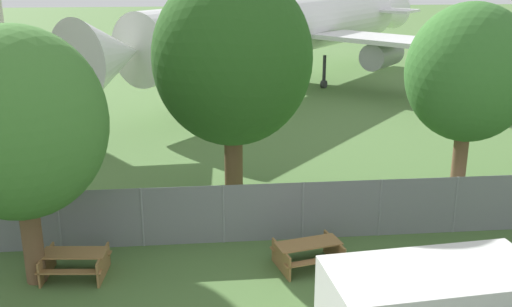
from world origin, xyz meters
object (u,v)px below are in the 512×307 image
Objects in this scene: airplane at (289,27)px; tree_behind_benches at (18,124)px; tree_far_right at (232,59)px; tree_left_of_cabin at (469,74)px; picnic_bench_near_cabin at (308,251)px; picnic_bench_open_grass at (75,261)px.

airplane reaches higher than tree_behind_benches.
tree_far_right reaches higher than tree_behind_benches.
tree_left_of_cabin is at bearing 10.59° from tree_behind_benches.
picnic_bench_near_cabin is 8.79m from tree_behind_benches.
picnic_bench_open_grass is (-10.20, -26.53, -3.78)m from airplane.
picnic_bench_near_cabin is 0.30× the size of tree_behind_benches.
picnic_bench_near_cabin is at bearing -156.31° from tree_left_of_cabin.
picnic_bench_near_cabin is at bearing 0.53° from tree_behind_benches.
picnic_bench_near_cabin is 6.73m from picnic_bench_open_grass.
tree_left_of_cabin is 13.52m from tree_behind_benches.
tree_behind_benches is at bearing 17.25° from airplane.
airplane reaches higher than tree_left_of_cabin.
tree_far_right reaches higher than tree_left_of_cabin.
tree_left_of_cabin is 1.04× the size of tree_behind_benches.
picnic_bench_open_grass is at bearing -135.85° from tree_far_right.
tree_far_right is (-5.35, -21.82, 1.19)m from airplane.
tree_behind_benches reaches higher than picnic_bench_open_grass.
picnic_bench_open_grass is at bearing 179.34° from picnic_bench_near_cabin.
tree_far_right is (4.86, 4.71, 4.96)m from picnic_bench_open_grass.
airplane is 4.16× the size of tree_left_of_cabin.
picnic_bench_near_cabin is at bearing 32.68° from airplane.
airplane is 24.31m from tree_left_of_cabin.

